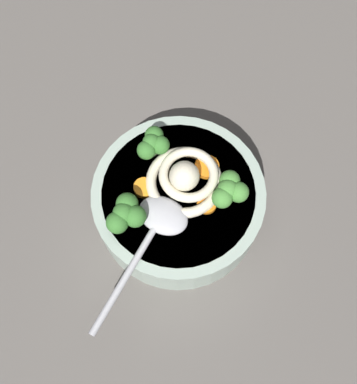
% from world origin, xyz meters
% --- Properties ---
extents(table_slab, '(1.30, 1.30, 0.03)m').
position_xyz_m(table_slab, '(0.00, 0.00, 0.01)').
color(table_slab, '#5B5651').
rests_on(table_slab, ground).
extents(soup_bowl, '(0.21, 0.21, 0.07)m').
position_xyz_m(soup_bowl, '(-0.02, -0.03, 0.06)').
color(soup_bowl, '#9EB2A3').
rests_on(soup_bowl, table_slab).
extents(noodle_pile, '(0.10, 0.10, 0.04)m').
position_xyz_m(noodle_pile, '(-0.01, -0.04, 0.11)').
color(noodle_pile, beige).
rests_on(noodle_pile, soup_bowl).
extents(soup_spoon, '(0.17, 0.08, 0.02)m').
position_xyz_m(soup_spoon, '(-0.07, -0.02, 0.10)').
color(soup_spoon, '#B7B7BC').
rests_on(soup_spoon, soup_bowl).
extents(broccoli_floret_beside_chili, '(0.05, 0.04, 0.04)m').
position_xyz_m(broccoli_floret_beside_chili, '(-0.07, 0.02, 0.12)').
color(broccoli_floret_beside_chili, '#7A9E60').
rests_on(broccoli_floret_beside_chili, soup_bowl).
extents(broccoli_floret_right, '(0.04, 0.04, 0.04)m').
position_xyz_m(broccoli_floret_right, '(0.02, 0.01, 0.12)').
color(broccoli_floret_right, '#7A9E60').
rests_on(broccoli_floret_right, soup_bowl).
extents(broccoli_floret_far, '(0.05, 0.04, 0.04)m').
position_xyz_m(broccoli_floret_far, '(-0.02, -0.09, 0.12)').
color(broccoli_floret_far, '#7A9E60').
rests_on(broccoli_floret_far, soup_bowl).
extents(carrot_slice_extra_b, '(0.02, 0.02, 0.01)m').
position_xyz_m(carrot_slice_extra_b, '(-0.03, 0.01, 0.10)').
color(carrot_slice_extra_b, orange).
rests_on(carrot_slice_extra_b, soup_bowl).
extents(carrot_slice_extra_a, '(0.03, 0.03, 0.01)m').
position_xyz_m(carrot_slice_extra_a, '(0.01, -0.06, 0.10)').
color(carrot_slice_extra_a, orange).
rests_on(carrot_slice_extra_a, soup_bowl).
extents(carrot_slice_center, '(0.02, 0.02, 0.01)m').
position_xyz_m(carrot_slice_center, '(-0.03, -0.07, 0.10)').
color(carrot_slice_center, orange).
rests_on(carrot_slice_center, soup_bowl).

